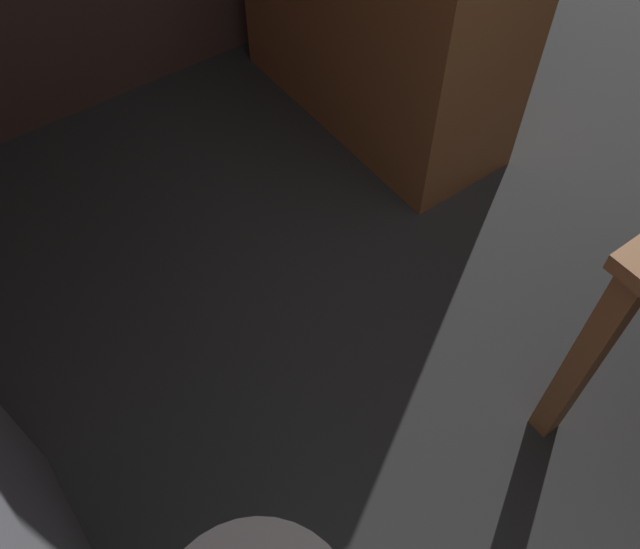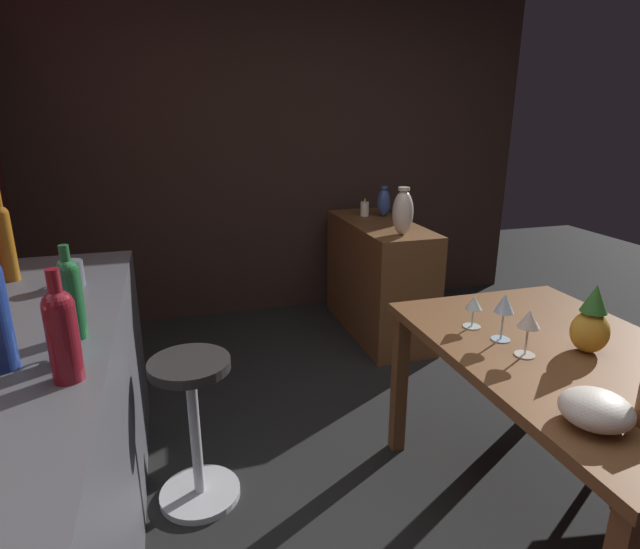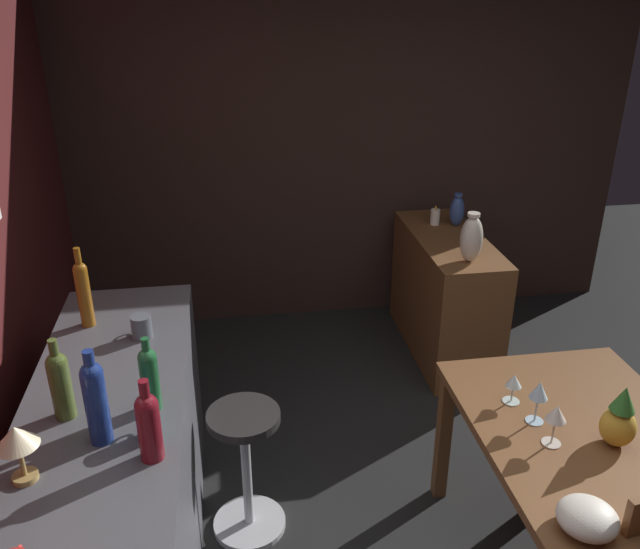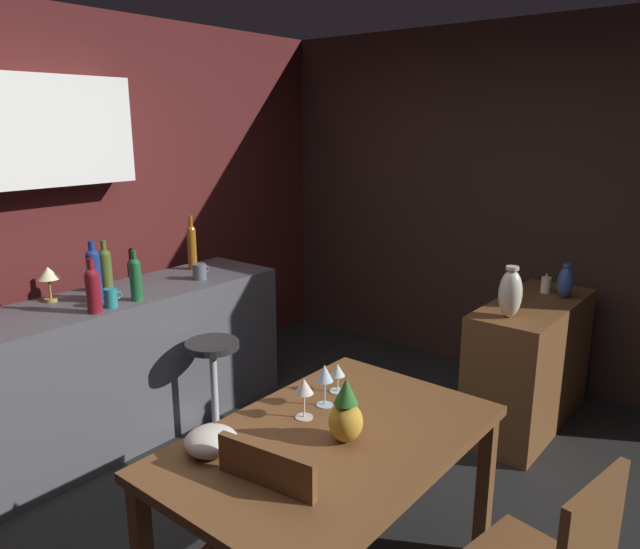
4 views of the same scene
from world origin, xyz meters
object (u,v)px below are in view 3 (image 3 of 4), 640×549
object	(u,v)px
sideboard_cabinet	(445,295)
cup_teal	(148,424)
cup_slate	(142,327)
wine_bottle_ruby	(149,423)
wine_bottle_olive	(60,382)
pillar_candle_tall	(435,217)
bar_stool	(246,468)
dining_table	(597,465)
wine_glass_right	(539,392)
vase_ceramic_blue	(457,211)
wine_glass_left	(514,382)
wine_bottle_cobalt	(95,399)
counter_lamp	(17,441)
wine_glass_center	(556,415)
wine_bottle_green	(149,376)
pineapple_centerpiece	(619,420)
fruit_bowl	(587,518)
vase_ceramic_ivory	(471,239)
wine_bottle_amber	(83,291)

from	to	relation	value
sideboard_cabinet	cup_teal	size ratio (longest dim) A/B	10.30
cup_slate	wine_bottle_ruby	bearing A→B (deg)	-172.57
wine_bottle_olive	pillar_candle_tall	size ratio (longest dim) A/B	2.41
bar_stool	dining_table	bearing A→B (deg)	-112.36
wine_glass_right	wine_bottle_olive	bearing A→B (deg)	87.02
wine_bottle_olive	vase_ceramic_blue	distance (m)	2.85
sideboard_cabinet	cup_slate	bearing A→B (deg)	122.20
cup_teal	wine_glass_right	bearing A→B (deg)	-87.20
cup_slate	wine_glass_left	bearing A→B (deg)	-108.04
wine_bottle_cobalt	cup_slate	size ratio (longest dim) A/B	2.85
bar_stool	pillar_candle_tall	size ratio (longest dim) A/B	4.89
wine_glass_right	counter_lamp	bearing A→B (deg)	97.11
wine_glass_center	counter_lamp	size ratio (longest dim) A/B	0.84
bar_stool	wine_bottle_olive	bearing A→B (deg)	112.82
wine_bottle_ruby	wine_glass_center	bearing A→B (deg)	-88.14
sideboard_cabinet	wine_bottle_green	distance (m)	2.49
dining_table	pineapple_centerpiece	world-z (taller)	pineapple_centerpiece
pineapple_centerpiece	fruit_bowl	bearing A→B (deg)	139.06
sideboard_cabinet	wine_bottle_green	bearing A→B (deg)	134.21
wine_glass_right	pineapple_centerpiece	bearing A→B (deg)	-125.74
vase_ceramic_ivory	vase_ceramic_blue	bearing A→B (deg)	-12.06
wine_glass_left	pineapple_centerpiece	distance (m)	0.42
wine_bottle_cobalt	cup_teal	bearing A→B (deg)	-91.23
fruit_bowl	cup_teal	world-z (taller)	cup_teal
wine_glass_right	cup_teal	world-z (taller)	cup_teal
dining_table	wine_bottle_cobalt	xyz separation A→B (m)	(0.11, 1.80, 0.42)
cup_teal	vase_ceramic_blue	distance (m)	2.75
bar_stool	cup_slate	bearing A→B (deg)	56.66
wine_glass_right	wine_bottle_cobalt	xyz separation A→B (m)	(-0.07, 1.62, 0.19)
wine_bottle_amber	counter_lamp	world-z (taller)	wine_bottle_amber
wine_bottle_green	pillar_candle_tall	xyz separation A→B (m)	(1.93, -1.70, -0.16)
bar_stool	pillar_candle_tall	bearing A→B (deg)	-39.51
wine_bottle_ruby	vase_ceramic_blue	xyz separation A→B (m)	(2.16, -1.81, -0.11)
pillar_candle_tall	vase_ceramic_blue	size ratio (longest dim) A/B	0.58
dining_table	pillar_candle_tall	xyz separation A→B (m)	(2.20, -0.05, 0.22)
pillar_candle_tall	sideboard_cabinet	bearing A→B (deg)	-174.71
cup_slate	vase_ceramic_ivory	bearing A→B (deg)	-67.16
bar_stool	wine_bottle_olive	size ratio (longest dim) A/B	2.03
wine_glass_center	bar_stool	bearing A→B (deg)	66.51
sideboard_cabinet	wine_bottle_green	world-z (taller)	wine_bottle_green
pineapple_centerpiece	cup_slate	distance (m)	1.97
bar_stool	wine_glass_left	bearing A→B (deg)	-101.34
wine_bottle_cobalt	cup_teal	distance (m)	0.20
wine_glass_right	wine_bottle_ruby	world-z (taller)	wine_bottle_ruby
wine_glass_left	bar_stool	bearing A→B (deg)	78.66
wine_bottle_amber	cup_teal	xyz separation A→B (m)	(-0.85, -0.34, -0.12)
pillar_candle_tall	fruit_bowl	bearing A→B (deg)	172.89
wine_glass_center	wine_bottle_green	size ratio (longest dim) A/B	0.58
dining_table	wine_bottle_green	world-z (taller)	wine_bottle_green
wine_glass_right	wine_bottle_green	distance (m)	1.48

